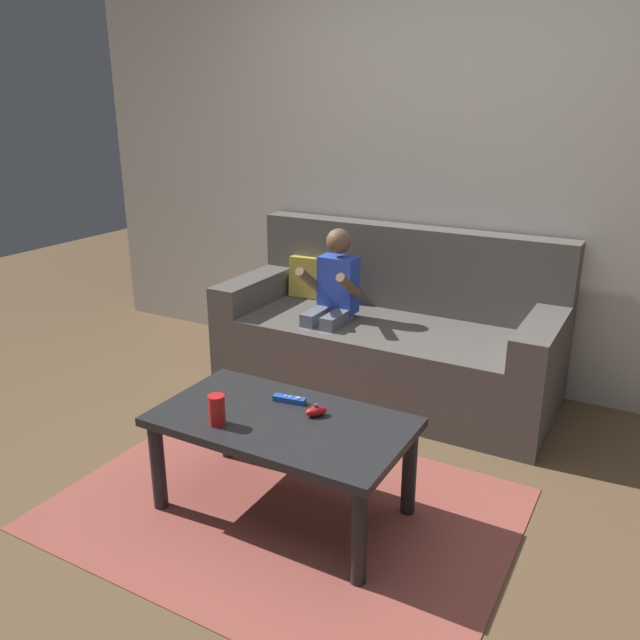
{
  "coord_description": "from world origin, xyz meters",
  "views": [
    {
      "loc": [
        1.14,
        -1.84,
        1.63
      ],
      "look_at": [
        -0.3,
        0.75,
        0.61
      ],
      "focal_mm": 36.27,
      "sensor_mm": 36.0,
      "label": 1
    }
  ],
  "objects_px": {
    "person_seated_on_couch": "(331,301)",
    "soda_can": "(217,410)",
    "nunchuk_red": "(315,411)",
    "game_remote_blue_near_edge": "(289,399)",
    "coffee_table": "(282,432)",
    "couch": "(388,338)"
  },
  "relations": [
    {
      "from": "person_seated_on_couch",
      "to": "game_remote_blue_near_edge",
      "type": "height_order",
      "value": "person_seated_on_couch"
    },
    {
      "from": "couch",
      "to": "soda_can",
      "type": "distance_m",
      "value": 1.49
    },
    {
      "from": "game_remote_blue_near_edge",
      "to": "nunchuk_red",
      "type": "height_order",
      "value": "nunchuk_red"
    },
    {
      "from": "couch",
      "to": "person_seated_on_couch",
      "type": "distance_m",
      "value": 0.4
    },
    {
      "from": "soda_can",
      "to": "couch",
      "type": "bearing_deg",
      "value": 86.66
    },
    {
      "from": "person_seated_on_couch",
      "to": "game_remote_blue_near_edge",
      "type": "bearing_deg",
      "value": -71.34
    },
    {
      "from": "coffee_table",
      "to": "person_seated_on_couch",
      "type": "bearing_deg",
      "value": 108.71
    },
    {
      "from": "person_seated_on_couch",
      "to": "coffee_table",
      "type": "distance_m",
      "value": 1.21
    },
    {
      "from": "soda_can",
      "to": "nunchuk_red",
      "type": "bearing_deg",
      "value": 39.44
    },
    {
      "from": "nunchuk_red",
      "to": "soda_can",
      "type": "xyz_separation_m",
      "value": [
        -0.3,
        -0.25,
        0.04
      ]
    },
    {
      "from": "coffee_table",
      "to": "nunchuk_red",
      "type": "xyz_separation_m",
      "value": [
        0.11,
        0.08,
        0.08
      ]
    },
    {
      "from": "person_seated_on_couch",
      "to": "soda_can",
      "type": "height_order",
      "value": "person_seated_on_couch"
    },
    {
      "from": "couch",
      "to": "coffee_table",
      "type": "bearing_deg",
      "value": -85.36
    },
    {
      "from": "coffee_table",
      "to": "soda_can",
      "type": "xyz_separation_m",
      "value": [
        -0.19,
        -0.16,
        0.12
      ]
    },
    {
      "from": "couch",
      "to": "nunchuk_red",
      "type": "relative_size",
      "value": 19.5
    },
    {
      "from": "nunchuk_red",
      "to": "game_remote_blue_near_edge",
      "type": "bearing_deg",
      "value": 161.01
    },
    {
      "from": "coffee_table",
      "to": "nunchuk_red",
      "type": "bearing_deg",
      "value": 38.12
    },
    {
      "from": "person_seated_on_couch",
      "to": "nunchuk_red",
      "type": "bearing_deg",
      "value": -64.91
    },
    {
      "from": "coffee_table",
      "to": "game_remote_blue_near_edge",
      "type": "relative_size",
      "value": 7.09
    },
    {
      "from": "couch",
      "to": "nunchuk_red",
      "type": "bearing_deg",
      "value": -80.15
    },
    {
      "from": "couch",
      "to": "nunchuk_red",
      "type": "xyz_separation_m",
      "value": [
        0.21,
        -1.23,
        0.13
      ]
    },
    {
      "from": "couch",
      "to": "nunchuk_red",
      "type": "distance_m",
      "value": 1.25
    }
  ]
}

